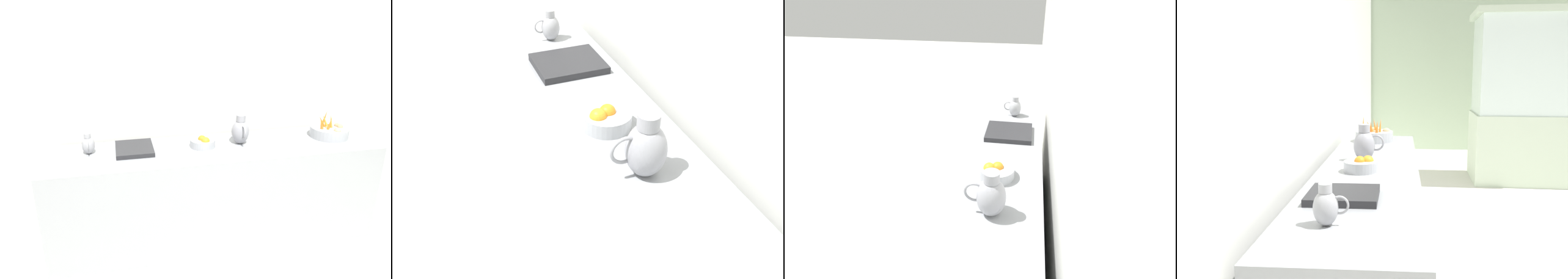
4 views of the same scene
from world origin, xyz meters
The scene contains 5 objects.
prep_counter centered at (-1.52, -0.02, 0.43)m, with size 0.63×2.78×0.86m, color gray.
orange_bowl centered at (-1.56, -0.11, 0.90)m, with size 0.21×0.21×0.10m.
metal_pitcher_tall centered at (-1.57, 0.21, 0.98)m, with size 0.21×0.15×0.25m.
metal_pitcher_short centered at (-1.61, -1.04, 0.94)m, with size 0.15×0.10×0.17m.
counter_sink_basin centered at (-1.60, -0.68, 0.88)m, with size 0.34×0.30×0.04m, color #232326.
Camera 2 is at (-0.93, 1.32, 1.93)m, focal length 41.82 mm.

